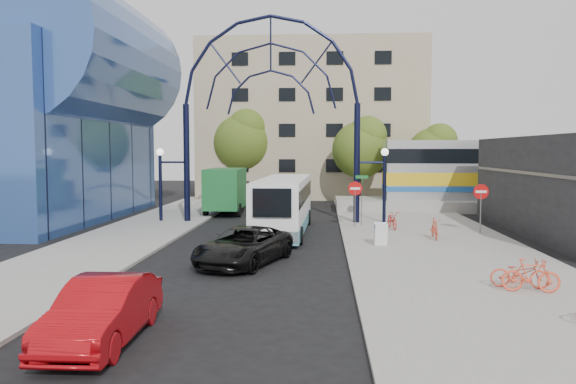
# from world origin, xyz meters

# --- Properties ---
(ground) EXTENTS (120.00, 120.00, 0.00)m
(ground) POSITION_xyz_m (0.00, 0.00, 0.00)
(ground) COLOR black
(ground) RESTS_ON ground
(sidewalk_east) EXTENTS (8.00, 56.00, 0.12)m
(sidewalk_east) POSITION_xyz_m (8.00, 4.00, 0.06)
(sidewalk_east) COLOR gray
(sidewalk_east) RESTS_ON ground
(plaza_west) EXTENTS (5.00, 50.00, 0.12)m
(plaza_west) POSITION_xyz_m (-6.50, 6.00, 0.06)
(plaza_west) COLOR gray
(plaza_west) RESTS_ON ground
(gateway_arch) EXTENTS (13.64, 0.44, 12.10)m
(gateway_arch) POSITION_xyz_m (0.00, 14.00, 8.56)
(gateway_arch) COLOR black
(gateway_arch) RESTS_ON ground
(stop_sign) EXTENTS (0.80, 0.07, 2.50)m
(stop_sign) POSITION_xyz_m (4.80, 12.00, 1.99)
(stop_sign) COLOR slate
(stop_sign) RESTS_ON sidewalk_east
(do_not_enter_sign) EXTENTS (0.76, 0.07, 2.48)m
(do_not_enter_sign) POSITION_xyz_m (11.00, 10.00, 1.98)
(do_not_enter_sign) COLOR slate
(do_not_enter_sign) RESTS_ON sidewalk_east
(street_name_sign) EXTENTS (0.70, 0.70, 2.80)m
(street_name_sign) POSITION_xyz_m (5.20, 12.60, 2.13)
(street_name_sign) COLOR slate
(street_name_sign) RESTS_ON sidewalk_east
(sandwich_board) EXTENTS (0.55, 0.61, 0.99)m
(sandwich_board) POSITION_xyz_m (5.60, 5.98, 0.74)
(sandwich_board) COLOR white
(sandwich_board) RESTS_ON sidewalk_east
(transit_hall) EXTENTS (16.50, 18.00, 14.50)m
(transit_hall) POSITION_xyz_m (-15.30, 15.00, 6.70)
(transit_hall) COLOR #32549A
(transit_hall) RESTS_ON ground
(apartment_block) EXTENTS (20.00, 12.10, 14.00)m
(apartment_block) POSITION_xyz_m (2.00, 34.97, 7.00)
(apartment_block) COLOR tan
(apartment_block) RESTS_ON ground
(train_platform) EXTENTS (32.00, 5.00, 0.80)m
(train_platform) POSITION_xyz_m (20.00, 22.00, 0.40)
(train_platform) COLOR gray
(train_platform) RESTS_ON ground
(train_car) EXTENTS (25.10, 3.05, 4.20)m
(train_car) POSITION_xyz_m (20.00, 22.00, 2.90)
(train_car) COLOR #B7B7BC
(train_car) RESTS_ON train_platform
(tree_north_a) EXTENTS (4.48, 4.48, 7.00)m
(tree_north_a) POSITION_xyz_m (6.12, 25.93, 4.61)
(tree_north_a) COLOR #382314
(tree_north_a) RESTS_ON ground
(tree_north_b) EXTENTS (5.12, 5.12, 8.00)m
(tree_north_b) POSITION_xyz_m (-3.88, 29.93, 5.27)
(tree_north_b) COLOR #382314
(tree_north_b) RESTS_ON ground
(tree_north_c) EXTENTS (4.16, 4.16, 6.50)m
(tree_north_c) POSITION_xyz_m (12.12, 27.93, 4.28)
(tree_north_c) COLOR #382314
(tree_north_c) RESTS_ON ground
(city_bus) EXTENTS (2.68, 10.45, 2.85)m
(city_bus) POSITION_xyz_m (1.00, 10.40, 1.49)
(city_bus) COLOR white
(city_bus) RESTS_ON ground
(green_truck) EXTENTS (2.41, 6.14, 3.09)m
(green_truck) POSITION_xyz_m (-3.43, 18.90, 1.54)
(green_truck) COLOR black
(green_truck) RESTS_ON ground
(black_suv) EXTENTS (3.77, 5.49, 1.40)m
(black_suv) POSITION_xyz_m (0.06, 2.09, 0.70)
(black_suv) COLOR black
(black_suv) RESTS_ON ground
(red_sedan) EXTENTS (1.57, 4.38, 1.44)m
(red_sedan) POSITION_xyz_m (-1.87, -6.69, 0.72)
(red_sedan) COLOR #A2090F
(red_sedan) RESTS_ON ground
(bike_near_a) EXTENTS (0.83, 1.88, 0.96)m
(bike_near_a) POSITION_xyz_m (6.77, 11.41, 0.60)
(bike_near_a) COLOR red
(bike_near_a) RESTS_ON sidewalk_east
(bike_near_b) EXTENTS (0.51, 1.64, 0.98)m
(bike_near_b) POSITION_xyz_m (8.33, 8.00, 0.61)
(bike_near_b) COLOR red
(bike_near_b) RESTS_ON sidewalk_east
(bike_far_a) EXTENTS (1.79, 0.90, 0.90)m
(bike_far_a) POSITION_xyz_m (9.03, -1.50, 0.57)
(bike_far_a) COLOR #CF4329
(bike_far_a) RESTS_ON sidewalk_east
(bike_far_b) EXTENTS (1.71, 0.69, 1.00)m
(bike_far_b) POSITION_xyz_m (9.16, -2.01, 0.62)
(bike_far_b) COLOR #EC4E2F
(bike_far_b) RESTS_ON sidewalk_east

